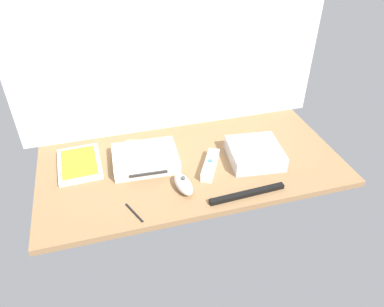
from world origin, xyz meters
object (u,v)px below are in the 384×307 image
Objects in this scene: sensor_bar at (247,194)px; mini_computer at (255,153)px; game_case at (79,164)px; stylus_pen at (134,212)px; remote_wand at (210,165)px; remote_nunchuk at (183,184)px; game_console at (145,158)px; remote_classic_pad at (147,149)px.

mini_computer is at bearing 57.39° from sensor_bar.
game_case is 30.28cm from stylus_pen.
remote_wand is 13.28cm from remote_nunchuk.
remote_wand is (19.92, -8.35, -0.69)cm from game_console.
remote_classic_pad is 35.66cm from sensor_bar.
game_console is 1.12× the size of game_case.
game_case is 1.33× the size of remote_wand.
remote_wand is 1.40× the size of remote_nunchuk.
game_console is 21.91cm from game_case.
game_console is at bearing -15.63° from game_case.
remote_wand is at bearing 26.27° from stylus_pen.
stylus_pen is at bearing -64.35° from game_case.
remote_nunchuk is 19.38cm from sensor_bar.
remote_classic_pad is at bearing 108.08° from remote_nunchuk.
remote_wand reaches higher than sensor_bar.
remote_classic_pad is (-19.18, 8.85, 3.90)cm from remote_wand.
game_console is 3.33cm from remote_classic_pad.
game_case is 43.33cm from remote_wand.
mini_computer reaches higher than game_console.
game_console reaches higher than game_case.
remote_wand reaches higher than stylus_pen.
game_console is 18.09cm from remote_nunchuk.
stylus_pen is at bearing -125.05° from remote_wand.
remote_wand is (41.19, -13.41, 0.75)cm from game_case.
mini_computer reaches higher than sensor_bar.
game_console is 22.90cm from stylus_pen.
mini_computer reaches higher than stylus_pen.
remote_wand is at bearing 110.76° from sensor_bar.
mini_computer reaches higher than remote_wand.
stylus_pen is (-7.11, -21.69, -1.85)cm from game_console.
game_case is 55.79cm from sensor_bar.
mini_computer is 0.78× the size of sensor_bar.
sensor_bar is (25.82, -24.14, -4.71)cm from remote_classic_pad.
remote_nunchuk reaches higher than stylus_pen.
mini_computer is 58.49cm from game_case.
remote_classic_pad is 0.67× the size of sensor_bar.
remote_classic_pad is 24.08cm from stylus_pen.
remote_classic_pad reaches higher than remote_wand.
stylus_pen is at bearing -168.25° from remote_nunchuk.
sensor_bar is (47.83, -28.71, -0.06)cm from game_case.
stylus_pen is at bearing 173.98° from sensor_bar.
remote_wand is at bearing -8.50° from remote_classic_pad.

